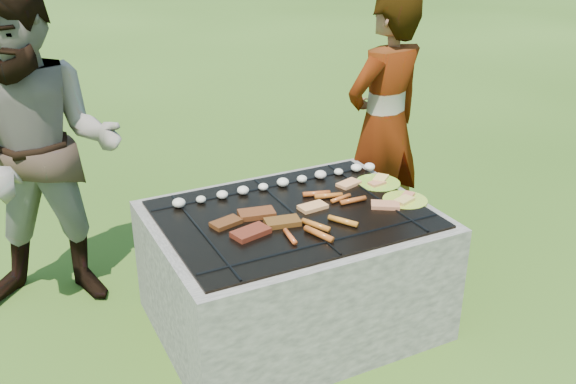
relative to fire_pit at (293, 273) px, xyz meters
The scene contains 10 objects.
lawn 0.28m from the fire_pit, ahead, with size 60.00×60.00×0.00m, color #284812.
fire_pit is the anchor object (origin of this frame).
mushrooms 0.47m from the fire_pit, 72.55° to the left, with size 1.13×0.08×0.04m.
pork_slabs 0.40m from the fire_pit, behind, with size 0.39×0.29×0.02m.
sausages 0.38m from the fire_pit, 39.58° to the right, with size 0.53×0.49×0.03m.
bread_on_grate 0.46m from the fire_pit, ahead, with size 0.47×0.42×0.02m.
plate_far 0.66m from the fire_pit, 11.97° to the left, with size 0.29×0.29×0.03m.
plate_near 0.66m from the fire_pit, 11.97° to the right, with size 0.26×0.26×0.03m.
cook 1.11m from the fire_pit, 30.71° to the left, with size 0.56×0.37×1.53m, color #A9978D.
bystander 1.36m from the fire_pit, 143.47° to the left, with size 0.81×0.63×1.66m, color gray.
Camera 1 is at (-1.24, -2.41, 1.94)m, focal length 40.00 mm.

